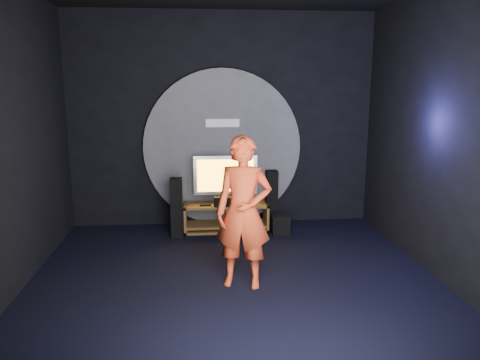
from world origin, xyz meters
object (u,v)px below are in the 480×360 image
tv (225,177)px  player (243,212)px  tower_speaker_left (177,208)px  media_console (226,219)px  subwoofer (280,224)px  tower_speaker_right (272,198)px

tv → player: size_ratio=0.57×
tv → tower_speaker_left: tv is taller
tower_speaker_left → media_console: bearing=18.0°
player → subwoofer: bearing=81.0°
media_console → tower_speaker_left: bearing=-162.0°
media_console → subwoofer: (0.84, -0.25, -0.04)m
tv → tower_speaker_right: size_ratio=1.10×
subwoofer → tower_speaker_left: bearing=-179.9°
media_console → player: size_ratio=0.76×
tower_speaker_left → tower_speaker_right: (1.56, 0.47, 0.00)m
tower_speaker_right → player: (-0.71, -2.31, 0.43)m
tv → tower_speaker_right: 0.89m
tower_speaker_left → subwoofer: (1.63, 0.00, -0.32)m
media_console → tower_speaker_right: 0.85m
tower_speaker_right → player: bearing=-107.0°
tower_speaker_right → player: 2.45m
tower_speaker_right → subwoofer: 0.57m
tower_speaker_right → tv: bearing=-169.4°
tv → tower_speaker_left: (-0.78, -0.32, -0.41)m
media_console → tv: bearing=96.1°
tower_speaker_left → player: player is taller
tower_speaker_right → subwoofer: size_ratio=3.07×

